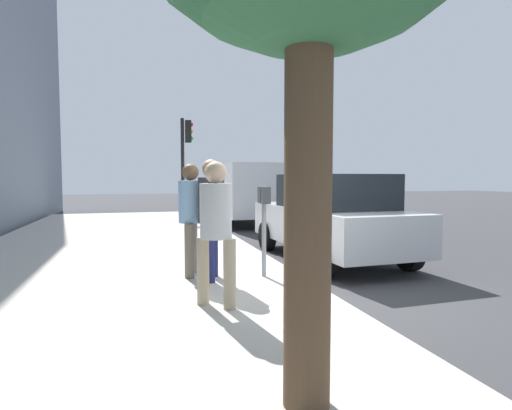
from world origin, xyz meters
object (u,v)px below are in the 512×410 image
at_px(parking_officer, 191,210).
at_px(parking_meter, 264,212).
at_px(parked_sedan_near, 331,217).
at_px(parked_van_far, 244,190).
at_px(pedestrian_bystander, 216,222).
at_px(traffic_signal, 186,152).
at_px(pedestrian_at_meter, 211,208).

bearing_deg(parking_officer, parking_meter, -5.24).
relative_size(parked_sedan_near, parked_van_far, 0.86).
relative_size(parking_officer, parked_sedan_near, 0.40).
relative_size(parking_meter, pedestrian_bystander, 0.81).
bearing_deg(pedestrian_bystander, parking_meter, 6.52).
relative_size(parked_van_far, traffic_signal, 1.45).
xyz_separation_m(pedestrian_bystander, parked_sedan_near, (2.98, -2.95, -0.28)).
distance_m(pedestrian_at_meter, parking_officer, 0.46).
bearing_deg(parked_sedan_near, pedestrian_bystander, 135.33).
bearing_deg(pedestrian_at_meter, parking_meter, 15.01).
bearing_deg(traffic_signal, pedestrian_at_meter, 176.25).
xyz_separation_m(parked_sedan_near, parked_van_far, (7.34, 0.00, 0.36)).
height_order(parking_meter, parked_van_far, parked_van_far).
xyz_separation_m(parking_meter, pedestrian_bystander, (-1.33, 1.00, 0.01)).
bearing_deg(parking_meter, pedestrian_bystander, 142.98).
height_order(parking_meter, pedestrian_bystander, pedestrian_bystander).
relative_size(pedestrian_at_meter, parking_officer, 1.03).
bearing_deg(parked_sedan_near, pedestrian_at_meter, 120.31).
relative_size(pedestrian_bystander, parked_sedan_near, 0.39).
xyz_separation_m(parking_officer, parked_sedan_near, (1.25, -3.03, -0.30)).
bearing_deg(pedestrian_bystander, parked_sedan_near, -1.14).
distance_m(pedestrian_at_meter, pedestrian_bystander, 1.38).
xyz_separation_m(parking_meter, pedestrian_at_meter, (0.03, 0.83, 0.07)).
bearing_deg(parking_meter, parking_officer, 69.65).
bearing_deg(parking_officer, pedestrian_bystander, -72.08).
bearing_deg(pedestrian_bystander, pedestrian_at_meter, 36.09).
relative_size(parking_meter, traffic_signal, 0.39).
height_order(pedestrian_bystander, parked_sedan_near, pedestrian_bystander).
xyz_separation_m(pedestrian_at_meter, parked_sedan_near, (1.62, -2.77, -0.34)).
relative_size(pedestrian_at_meter, parked_sedan_near, 0.41).
distance_m(parking_meter, pedestrian_at_meter, 0.83).
distance_m(parking_officer, traffic_signal, 8.29).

